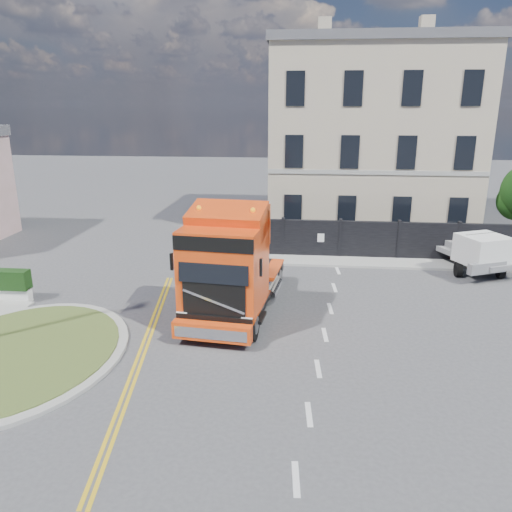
# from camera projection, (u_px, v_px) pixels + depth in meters

# --- Properties ---
(ground) EXTENTS (120.00, 120.00, 0.00)m
(ground) POSITION_uv_depth(u_px,v_px,m) (243.00, 326.00, 18.27)
(ground) COLOR #424244
(ground) RESTS_ON ground
(traffic_island) EXTENTS (6.80, 6.80, 0.17)m
(traffic_island) POSITION_uv_depth(u_px,v_px,m) (17.00, 355.00, 16.05)
(traffic_island) COLOR #979791
(traffic_island) RESTS_ON ground
(hoarding_fence) EXTENTS (18.80, 0.25, 2.00)m
(hoarding_fence) POSITION_uv_depth(u_px,v_px,m) (389.00, 241.00, 25.93)
(hoarding_fence) COLOR black
(hoarding_fence) RESTS_ON ground
(georgian_building) EXTENTS (12.30, 10.30, 12.80)m
(georgian_building) POSITION_uv_depth(u_px,v_px,m) (368.00, 137.00, 31.72)
(georgian_building) COLOR #B0A08C
(georgian_building) RESTS_ON ground
(pavement_far) EXTENTS (20.00, 1.60, 0.12)m
(pavement_far) POSITION_uv_depth(u_px,v_px,m) (380.00, 263.00, 25.40)
(pavement_far) COLOR #979791
(pavement_far) RESTS_ON ground
(truck) EXTENTS (3.41, 7.43, 4.31)m
(truck) POSITION_uv_depth(u_px,v_px,m) (230.00, 271.00, 18.36)
(truck) COLOR black
(truck) RESTS_ON ground
(flatbed_pickup) EXTENTS (3.73, 5.34, 2.02)m
(flatbed_pickup) POSITION_uv_depth(u_px,v_px,m) (477.00, 252.00, 23.70)
(flatbed_pickup) COLOR slate
(flatbed_pickup) RESTS_ON ground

